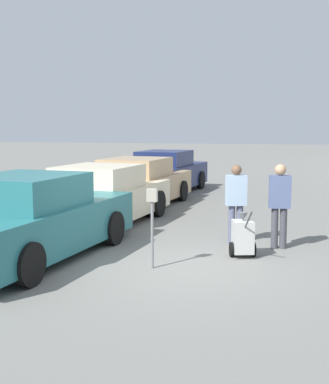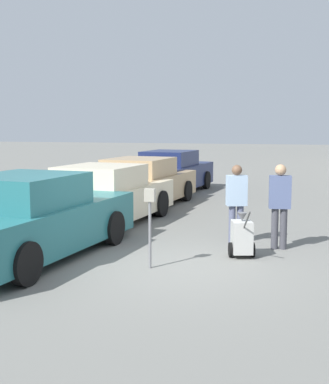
% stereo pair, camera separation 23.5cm
% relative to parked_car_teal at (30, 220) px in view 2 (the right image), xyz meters
% --- Properties ---
extents(ground_plane, '(120.00, 120.00, 0.00)m').
position_rel_parked_car_teal_xyz_m(ground_plane, '(2.61, 0.16, -0.72)').
color(ground_plane, slate).
extents(parked_car_teal, '(2.39, 5.08, 1.57)m').
position_rel_parked_car_teal_xyz_m(parked_car_teal, '(0.00, 0.00, 0.00)').
color(parked_car_teal, '#23666B').
rests_on(parked_car_teal, ground_plane).
extents(parked_car_cream, '(2.39, 4.91, 1.47)m').
position_rel_parked_car_teal_xyz_m(parked_car_cream, '(0.00, 3.59, -0.04)').
color(parked_car_cream, beige).
rests_on(parked_car_cream, ground_plane).
extents(parked_car_tan, '(2.35, 5.04, 1.47)m').
position_rel_parked_car_teal_xyz_m(parked_car_tan, '(0.00, 6.59, -0.04)').
color(parked_car_tan, tan).
rests_on(parked_car_tan, ground_plane).
extents(parked_car_navy, '(2.26, 5.02, 1.53)m').
position_rel_parked_car_teal_xyz_m(parked_car_navy, '(0.00, 10.03, -0.02)').
color(parked_car_navy, '#19234C').
rests_on(parked_car_navy, ground_plane).
extents(parking_meter, '(0.18, 0.09, 1.38)m').
position_rel_parked_car_teal_xyz_m(parking_meter, '(2.34, -0.07, 0.24)').
color(parking_meter, slate).
rests_on(parking_meter, ground_plane).
extents(person_worker, '(0.47, 0.35, 1.64)m').
position_rel_parked_car_teal_xyz_m(person_worker, '(3.48, 2.30, 0.21)').
color(person_worker, '#515670').
rests_on(person_worker, ground_plane).
extents(person_supervisor, '(0.45, 0.28, 1.69)m').
position_rel_parked_car_teal_xyz_m(person_supervisor, '(4.38, 2.00, 0.24)').
color(person_supervisor, '#3F3F47').
rests_on(person_supervisor, ground_plane).
extents(equipment_cart, '(0.53, 1.00, 1.00)m').
position_rel_parked_car_teal_xyz_m(equipment_cart, '(3.76, 1.13, -0.34)').
color(equipment_cart, '#B2B2AD').
rests_on(equipment_cart, ground_plane).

